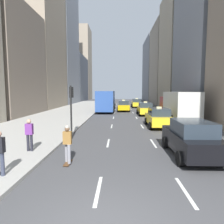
# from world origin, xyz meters

# --- Properties ---
(sidewalk_left) EXTENTS (8.00, 66.00, 0.15)m
(sidewalk_left) POSITION_xyz_m (-7.00, 27.00, 0.07)
(sidewalk_left) COLOR #ADAAA3
(sidewalk_left) RESTS_ON ground
(lane_markings) EXTENTS (5.72, 56.00, 0.01)m
(lane_markings) POSITION_xyz_m (2.60, 23.00, 0.01)
(lane_markings) COLOR white
(lane_markings) RESTS_ON ground
(building_row_left) EXTENTS (6.00, 80.95, 36.35)m
(building_row_left) POSITION_xyz_m (-14.00, 43.08, 13.27)
(building_row_left) COLOR #A89E89
(building_row_left) RESTS_ON ground
(building_row_right) EXTENTS (6.00, 69.20, 26.99)m
(building_row_right) POSITION_xyz_m (12.00, 33.65, 11.52)
(building_row_right) COLOR gray
(building_row_right) RESTS_ON ground
(taxi_lead) EXTENTS (2.02, 4.40, 1.87)m
(taxi_lead) POSITION_xyz_m (1.20, 28.18, 0.88)
(taxi_lead) COLOR yellow
(taxi_lead) RESTS_ON ground
(taxi_second) EXTENTS (2.02, 4.40, 1.87)m
(taxi_second) POSITION_xyz_m (4.00, 36.04, 0.88)
(taxi_second) COLOR yellow
(taxi_second) RESTS_ON ground
(taxi_third) EXTENTS (2.02, 4.40, 1.87)m
(taxi_third) POSITION_xyz_m (4.00, 22.84, 0.88)
(taxi_third) COLOR yellow
(taxi_third) RESTS_ON ground
(taxi_fourth) EXTENTS (2.02, 4.40, 1.87)m
(taxi_fourth) POSITION_xyz_m (4.00, 13.70, 0.88)
(taxi_fourth) COLOR yellow
(taxi_fourth) RESTS_ON ground
(sedan_black_near) EXTENTS (2.02, 4.52, 1.81)m
(sedan_black_near) POSITION_xyz_m (4.00, 5.57, 0.92)
(sedan_black_near) COLOR black
(sedan_black_near) RESTS_ON ground
(city_bus) EXTENTS (2.80, 11.61, 3.25)m
(city_bus) POSITION_xyz_m (-1.61, 28.91, 1.79)
(city_bus) COLOR #2D519E
(city_bus) RESTS_ON ground
(box_truck) EXTENTS (2.58, 8.40, 3.15)m
(box_truck) POSITION_xyz_m (6.80, 17.48, 1.71)
(box_truck) COLOR maroon
(box_truck) RESTS_ON ground
(skateboarder) EXTENTS (0.36, 0.80, 1.75)m
(skateboarder) POSITION_xyz_m (-1.80, 4.33, 0.96)
(skateboarder) COLOR brown
(skateboarder) RESTS_ON ground
(pedestrian_mid_block) EXTENTS (0.36, 0.22, 1.65)m
(pedestrian_mid_block) POSITION_xyz_m (-4.12, 5.70, 1.07)
(pedestrian_mid_block) COLOR #23232D
(pedestrian_mid_block) RESTS_ON sidewalk_left
(traffic_light_pole) EXTENTS (0.24, 0.42, 3.60)m
(traffic_light_pole) POSITION_xyz_m (-2.75, 9.13, 2.41)
(traffic_light_pole) COLOR black
(traffic_light_pole) RESTS_ON ground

